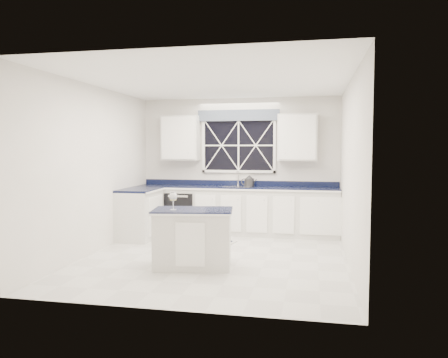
% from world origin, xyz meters
% --- Properties ---
extents(ground, '(4.50, 4.50, 0.00)m').
position_xyz_m(ground, '(0.00, 0.00, 0.00)').
color(ground, silver).
rests_on(ground, ground).
extents(back_wall, '(4.00, 0.10, 2.70)m').
position_xyz_m(back_wall, '(0.00, 2.25, 1.35)').
color(back_wall, beige).
rests_on(back_wall, ground).
extents(base_cabinets, '(3.99, 1.60, 0.90)m').
position_xyz_m(base_cabinets, '(-0.33, 1.78, 0.45)').
color(base_cabinets, silver).
rests_on(base_cabinets, ground).
extents(countertop, '(3.98, 0.64, 0.04)m').
position_xyz_m(countertop, '(0.00, 1.95, 0.92)').
color(countertop, black).
rests_on(countertop, base_cabinets).
extents(dishwasher, '(0.60, 0.58, 0.82)m').
position_xyz_m(dishwasher, '(-1.10, 1.95, 0.41)').
color(dishwasher, black).
rests_on(dishwasher, ground).
extents(window, '(1.65, 0.09, 1.26)m').
position_xyz_m(window, '(0.00, 2.20, 1.83)').
color(window, black).
rests_on(window, ground).
extents(upper_cabinets, '(3.10, 0.34, 0.90)m').
position_xyz_m(upper_cabinets, '(0.00, 2.08, 1.90)').
color(upper_cabinets, silver).
rests_on(upper_cabinets, ground).
extents(faucet, '(0.05, 0.20, 0.30)m').
position_xyz_m(faucet, '(0.00, 2.14, 1.10)').
color(faucet, silver).
rests_on(faucet, countertop).
extents(island, '(1.20, 0.84, 0.83)m').
position_xyz_m(island, '(-0.19, -0.58, 0.42)').
color(island, silver).
rests_on(island, ground).
extents(rug, '(1.31, 0.96, 0.02)m').
position_xyz_m(rug, '(-0.51, 0.98, 0.01)').
color(rug, '#B1B1AC').
rests_on(rug, ground).
extents(kettle, '(0.32, 0.20, 0.23)m').
position_xyz_m(kettle, '(0.25, 2.01, 1.04)').
color(kettle, '#2A2A2C').
rests_on(kettle, countertop).
extents(wine_glass, '(0.11, 0.11, 0.26)m').
position_xyz_m(wine_glass, '(-0.44, -0.70, 1.01)').
color(wine_glass, silver).
rests_on(wine_glass, island).
extents(soap_bottle, '(0.10, 0.10, 0.20)m').
position_xyz_m(soap_bottle, '(0.22, 2.15, 1.04)').
color(soap_bottle, silver).
rests_on(soap_bottle, countertop).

